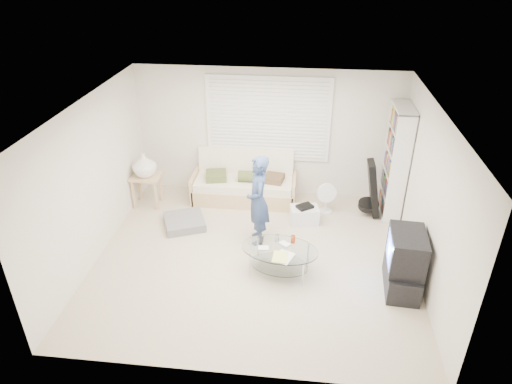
# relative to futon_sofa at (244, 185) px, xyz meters

# --- Properties ---
(ground) EXTENTS (5.00, 5.00, 0.00)m
(ground) POSITION_rel_futon_sofa_xyz_m (0.42, -1.87, -0.32)
(ground) COLOR tan
(ground) RESTS_ON ground
(room_shell) EXTENTS (5.02, 4.52, 2.51)m
(room_shell) POSITION_rel_futon_sofa_xyz_m (0.42, -1.39, 1.31)
(room_shell) COLOR silver
(room_shell) RESTS_ON ground
(window_blinds) EXTENTS (2.32, 0.08, 1.62)m
(window_blinds) POSITION_rel_futon_sofa_xyz_m (0.42, 0.33, 1.23)
(window_blinds) COLOR silver
(window_blinds) RESTS_ON ground
(futon_sofa) EXTENTS (1.98, 0.80, 0.97)m
(futon_sofa) POSITION_rel_futon_sofa_xyz_m (0.00, 0.00, 0.00)
(futon_sofa) COLOR tan
(futon_sofa) RESTS_ON ground
(grey_floor_pillow) EXTENTS (0.88, 0.88, 0.15)m
(grey_floor_pillow) POSITION_rel_futon_sofa_xyz_m (-0.94, -1.06, -0.24)
(grey_floor_pillow) COLOR slate
(grey_floor_pillow) RESTS_ON ground
(side_table) EXTENTS (0.54, 0.44, 1.08)m
(side_table) POSITION_rel_futon_sofa_xyz_m (-1.80, -0.41, 0.48)
(side_table) COLOR tan
(side_table) RESTS_ON ground
(bookshelf) EXTENTS (0.32, 0.86, 2.04)m
(bookshelf) POSITION_rel_futon_sofa_xyz_m (2.74, -0.17, 0.70)
(bookshelf) COLOR white
(bookshelf) RESTS_ON ground
(guitar_case) EXTENTS (0.38, 0.39, 1.05)m
(guitar_case) POSITION_rel_futon_sofa_xyz_m (2.38, -0.32, 0.15)
(guitar_case) COLOR black
(guitar_case) RESTS_ON ground
(floor_fan) EXTENTS (0.38, 0.25, 0.61)m
(floor_fan) POSITION_rel_futon_sofa_xyz_m (1.57, -0.31, 0.03)
(floor_fan) COLOR white
(floor_fan) RESTS_ON ground
(storage_bin) EXTENTS (0.55, 0.43, 0.35)m
(storage_bin) POSITION_rel_futon_sofa_xyz_m (1.18, -0.70, -0.16)
(storage_bin) COLOR white
(storage_bin) RESTS_ON ground
(tv_unit) EXTENTS (0.52, 0.89, 0.94)m
(tv_unit) POSITION_rel_futon_sofa_xyz_m (2.61, -2.34, 0.14)
(tv_unit) COLOR black
(tv_unit) RESTS_ON ground
(coffee_table) EXTENTS (1.26, 0.91, 0.55)m
(coffee_table) POSITION_rel_futon_sofa_xyz_m (0.83, -2.17, 0.03)
(coffee_table) COLOR silver
(coffee_table) RESTS_ON ground
(standing_person) EXTENTS (0.48, 0.63, 1.55)m
(standing_person) POSITION_rel_futon_sofa_xyz_m (0.41, -1.38, 0.46)
(standing_person) COLOR navy
(standing_person) RESTS_ON ground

